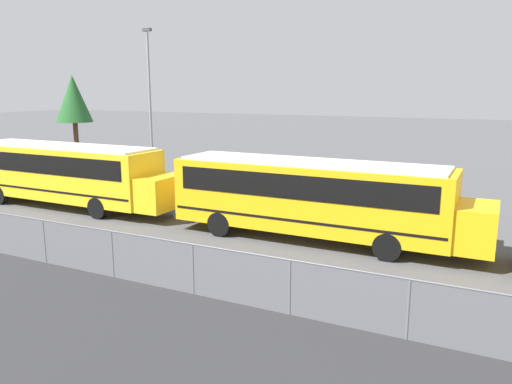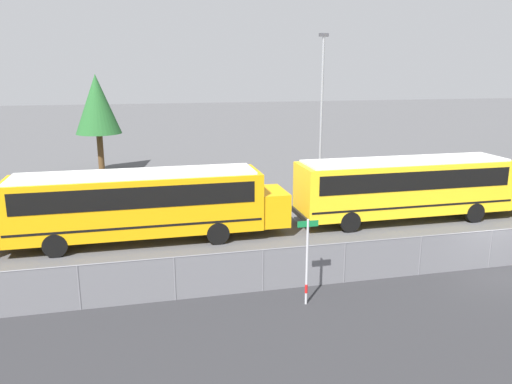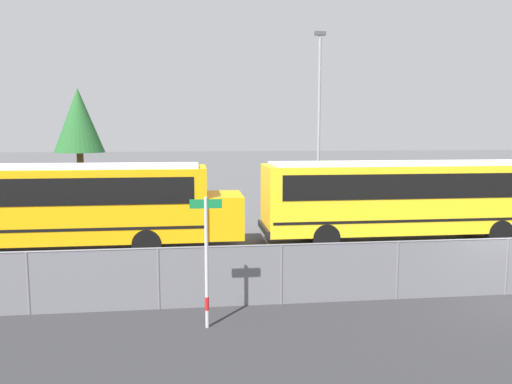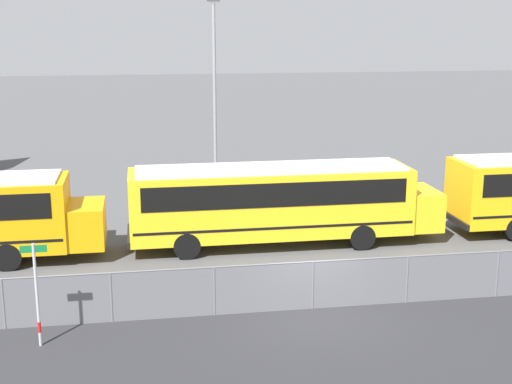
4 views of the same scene
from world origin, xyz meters
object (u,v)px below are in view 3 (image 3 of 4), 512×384
school_bus_3 (410,194)px  street_sign (206,259)px  tree_1 (79,121)px  school_bus_2 (60,201)px  light_pole (319,115)px

school_bus_3 → street_sign: (-8.12, -7.82, -0.33)m
school_bus_3 → tree_1: size_ratio=1.71×
school_bus_3 → street_sign: size_ratio=4.22×
school_bus_2 → street_sign: 9.12m
school_bus_3 → tree_1: tree_1 is taller
school_bus_3 → light_pole: size_ratio=1.27×
school_bus_3 → light_pole: (-1.47, 8.79, 3.38)m
school_bus_2 → school_bus_3: 13.14m
street_sign → light_pole: bearing=68.2°
school_bus_3 → light_pole: light_pole is taller
school_bus_2 → tree_1: (-2.83, 16.31, 3.15)m
school_bus_3 → tree_1: (-15.98, 16.09, 3.15)m
school_bus_2 → street_sign: (5.02, -7.61, -0.33)m
school_bus_2 → tree_1: size_ratio=1.71×
light_pole → tree_1: size_ratio=1.35×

